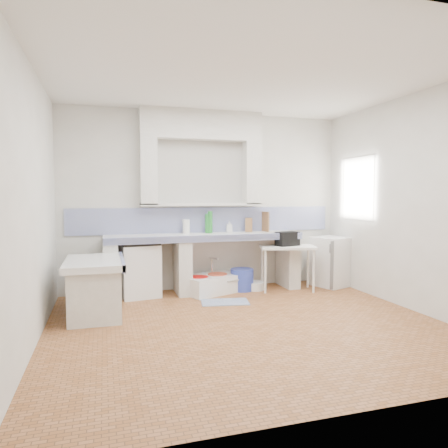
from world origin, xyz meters
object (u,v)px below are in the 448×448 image
object	(u,v)px
side_table	(287,268)
fridge	(331,261)
stove	(139,270)
sink	(215,284)

from	to	relation	value
side_table	fridge	xyz separation A→B (m)	(0.84, 0.09, 0.05)
stove	side_table	xyz separation A→B (m)	(2.26, -0.28, -0.03)
side_table	stove	bearing A→B (deg)	-172.21
stove	sink	size ratio (longest dim) A/B	0.77
sink	fridge	size ratio (longest dim) A/B	1.24
sink	side_table	distance (m)	1.16
side_table	fridge	bearing A→B (deg)	21.08
side_table	fridge	size ratio (longest dim) A/B	1.04
side_table	sink	bearing A→B (deg)	-176.56
stove	fridge	world-z (taller)	fridge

